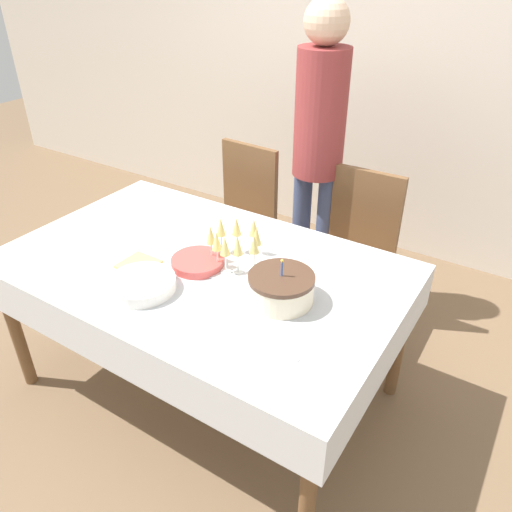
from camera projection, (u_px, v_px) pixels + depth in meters
name	position (u px, v px, depth m)	size (l,w,h in m)	color
ground_plane	(209.00, 386.00, 2.59)	(12.00, 12.00, 0.00)	brown
wall_back	(377.00, 54.00, 3.27)	(8.00, 0.05, 2.70)	silver
dining_table	(202.00, 283.00, 2.25)	(1.76, 1.10, 0.75)	white
dining_chair_far_left	(240.00, 216.00, 3.12)	(0.45, 0.45, 0.94)	brown
dining_chair_far_right	(355.00, 250.00, 2.77)	(0.43, 0.43, 0.94)	brown
birthday_cake	(281.00, 288.00, 1.94)	(0.26, 0.26, 0.19)	beige
champagne_tray	(235.00, 244.00, 2.16)	(0.32, 0.32, 0.18)	silver
plate_stack_main	(142.00, 284.00, 2.02)	(0.28, 0.28, 0.05)	silver
plate_stack_dessert	(197.00, 262.00, 2.18)	(0.23, 0.23, 0.03)	#CC4C47
cake_knife	(267.00, 340.00, 1.77)	(0.30, 0.08, 0.00)	silver
fork_pile	(124.00, 281.00, 2.07)	(0.17, 0.07, 0.02)	silver
napkin_pile	(138.00, 264.00, 2.19)	(0.15, 0.15, 0.01)	#E0D166
person_standing	(319.00, 136.00, 2.72)	(0.28, 0.28, 1.75)	#3F4C72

